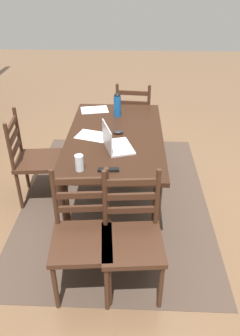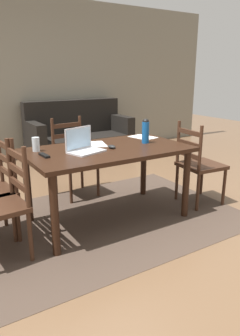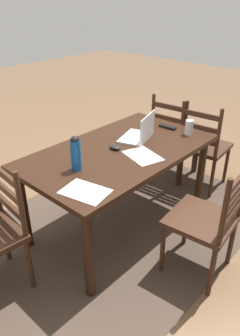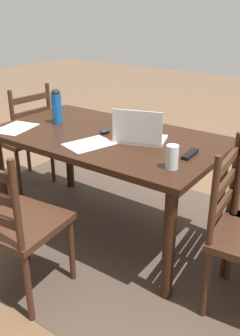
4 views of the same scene
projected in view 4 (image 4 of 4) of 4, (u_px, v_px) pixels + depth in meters
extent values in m
plane|color=brown|center=(107.00, 228.00, 2.85)|extent=(14.00, 14.00, 0.00)
cube|color=#47382D|center=(107.00, 228.00, 2.85)|extent=(2.68, 1.92, 0.01)
cube|color=black|center=(106.00, 137.00, 2.55)|extent=(1.59, 0.91, 0.04)
cylinder|color=black|center=(220.00, 193.00, 2.60)|extent=(0.07, 0.07, 0.72)
cylinder|color=black|center=(69.00, 151.00, 3.36)|extent=(0.07, 0.07, 0.72)
cylinder|color=black|center=(169.00, 245.00, 2.04)|extent=(0.07, 0.07, 0.72)
cylinder|color=black|center=(1.00, 180.00, 2.80)|extent=(0.07, 0.07, 0.72)
cube|color=#3D2316|center=(22.00, 223.00, 2.08)|extent=(0.48, 0.48, 0.04)
cylinder|color=#3D2316|center=(24.00, 232.00, 2.41)|extent=(0.04, 0.04, 0.43)
cylinder|color=#3D2316|center=(72.00, 250.00, 2.24)|extent=(0.04, 0.04, 0.43)
cylinder|color=#3D2316|center=(28.00, 288.00, 1.94)|extent=(0.04, 0.04, 0.43)
cylinder|color=#3D2316|center=(17.00, 208.00, 1.73)|extent=(0.04, 0.04, 0.50)
cylinder|color=#3D2316|center=(226.00, 247.00, 2.27)|extent=(0.04, 0.04, 0.43)
cylinder|color=#3D2316|center=(206.00, 284.00, 1.97)|extent=(0.04, 0.04, 0.43)
cylinder|color=#3D2316|center=(234.00, 175.00, 2.07)|extent=(0.04, 0.04, 0.50)
cylinder|color=#3D2316|center=(213.00, 204.00, 1.77)|extent=(0.04, 0.04, 0.50)
cube|color=#3D2316|center=(222.00, 205.00, 1.96)|extent=(0.06, 0.36, 0.05)
cube|color=#3D2316|center=(225.00, 184.00, 1.91)|extent=(0.06, 0.36, 0.05)
cube|color=#3D2316|center=(228.00, 162.00, 1.86)|extent=(0.06, 0.36, 0.05)
cube|color=#3D2316|center=(21.00, 138.00, 3.40)|extent=(0.48, 0.48, 0.04)
cylinder|color=#3D2316|center=(28.00, 151.00, 3.74)|extent=(0.04, 0.04, 0.43)
cylinder|color=#3D2316|center=(19.00, 174.00, 3.25)|extent=(0.04, 0.04, 0.43)
cylinder|color=#3D2316|center=(52.00, 161.00, 3.51)|extent=(0.04, 0.04, 0.43)
cylinder|color=#3D2316|center=(13.00, 121.00, 3.05)|extent=(0.04, 0.04, 0.50)
cylinder|color=#3D2316|center=(49.00, 111.00, 3.31)|extent=(0.04, 0.04, 0.50)
cube|color=#3D2316|center=(33.00, 127.00, 3.22)|extent=(0.06, 0.36, 0.05)
cube|color=#3D2316|center=(32.00, 113.00, 3.17)|extent=(0.06, 0.36, 0.05)
cube|color=#3D2316|center=(30.00, 98.00, 3.12)|extent=(0.06, 0.36, 0.05)
cylinder|color=#3D2316|center=(230.00, 250.00, 2.24)|extent=(0.04, 0.04, 0.43)
cylinder|color=#3D2316|center=(239.00, 177.00, 2.05)|extent=(0.04, 0.04, 0.50)
cube|color=silver|center=(141.00, 139.00, 2.44)|extent=(0.37, 0.31, 0.02)
cube|color=silver|center=(137.00, 127.00, 2.30)|extent=(0.31, 0.11, 0.21)
cube|color=#A5CCEA|center=(137.00, 127.00, 2.31)|extent=(0.28, 0.09, 0.19)
cylinder|color=#145199|center=(56.00, 109.00, 2.74)|extent=(0.07, 0.07, 0.22)
sphere|color=black|center=(55.00, 94.00, 2.69)|extent=(0.07, 0.07, 0.07)
cylinder|color=silver|center=(172.00, 157.00, 1.99)|extent=(0.07, 0.07, 0.13)
ellipsoid|color=black|center=(105.00, 131.00, 2.57)|extent=(0.07, 0.10, 0.03)
cube|color=black|center=(190.00, 154.00, 2.19)|extent=(0.05, 0.17, 0.02)
cube|color=white|center=(16.00, 128.00, 2.67)|extent=(0.27, 0.33, 0.00)
cube|color=white|center=(89.00, 144.00, 2.37)|extent=(0.29, 0.34, 0.00)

